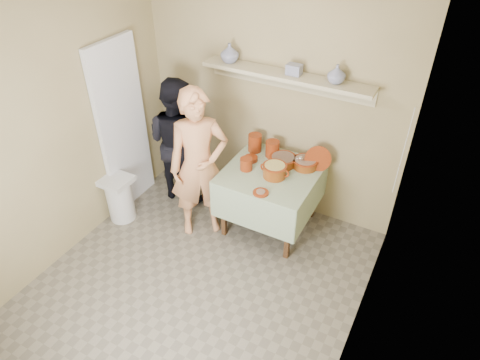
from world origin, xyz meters
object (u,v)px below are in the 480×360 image
Objects in this scene: person_helper at (177,140)px; serving_table at (271,180)px; cazuela_rice at (275,170)px; person_cook at (199,166)px; trash_bin at (120,198)px.

serving_table is (1.24, -0.03, -0.14)m from person_helper.
serving_table is 0.23m from cazuela_rice.
cazuela_rice is at bearing -15.67° from person_cook.
person_helper is 4.71× the size of cazuela_rice.
person_cook is 1.76× the size of serving_table.
person_cook is 3.06× the size of trash_bin.
person_cook is at bearing 17.88° from trash_bin.
person_cook reaches higher than trash_bin.
person_cook reaches higher than person_helper.
trash_bin is (-0.35, -0.73, -0.49)m from person_helper.
cazuela_rice is 1.85m from trash_bin.
person_helper is at bearing 178.44° from serving_table.
trash_bin is at bearing 158.31° from person_cook.
trash_bin is at bearing -159.43° from cazuela_rice.
trash_bin is (-1.65, -0.62, -0.56)m from cazuela_rice.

